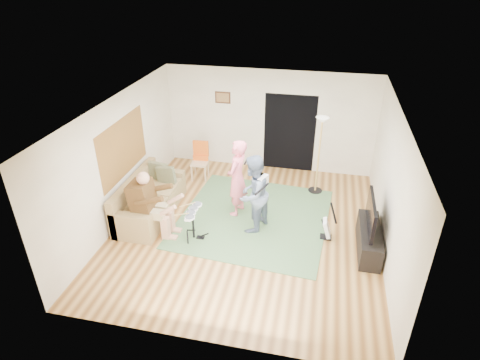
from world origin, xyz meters
name	(u,v)px	position (x,y,z in m)	size (l,w,h in m)	color
floor	(246,228)	(0.00, 0.00, 0.00)	(6.00, 6.00, 0.00)	brown
walls	(247,173)	(0.00, 0.00, 1.35)	(5.50, 6.00, 2.70)	#EFE6CF
ceiling	(248,108)	(0.00, 0.00, 2.70)	(6.00, 6.00, 0.00)	white
window_blinds	(123,148)	(-2.74, 0.20, 1.55)	(2.05, 2.05, 0.00)	olive
doorway	(289,133)	(0.55, 2.99, 1.05)	(2.10, 2.10, 0.00)	black
picture_frame	(223,98)	(-1.25, 2.99, 1.90)	(0.42, 0.03, 0.32)	#3F2314
area_rug	(254,217)	(0.09, 0.43, 0.01)	(3.18, 3.27, 0.02)	#456C41
sofa	(147,202)	(-2.30, 0.09, 0.29)	(0.90, 2.19, 0.88)	#95794A
drummer	(152,210)	(-1.86, -0.56, 0.56)	(0.93, 0.52, 1.43)	#4D3215
drum_kit	(193,226)	(-1.00, -0.56, 0.31)	(0.38, 0.68, 0.70)	black
singer	(237,178)	(-0.33, 0.56, 0.89)	(0.65, 0.42, 1.78)	#EE677E
microphone	(246,161)	(-0.13, 0.56, 1.33)	(0.06, 0.06, 0.24)	black
guitarist	(253,194)	(0.12, 0.03, 0.85)	(0.83, 0.65, 1.70)	slate
guitar_held	(263,182)	(0.32, 0.03, 1.16)	(0.12, 0.60, 0.26)	white
guitar_spare	(327,228)	(1.69, 0.02, 0.25)	(0.31, 0.28, 0.86)	black
torchiere_lamp	(320,142)	(1.37, 1.91, 1.33)	(0.35, 0.35, 1.94)	black
dining_chair	(200,166)	(-1.63, 1.98, 0.35)	(0.45, 0.47, 0.99)	tan
tv_cabinet	(369,239)	(2.50, -0.21, 0.25)	(0.40, 1.40, 0.50)	black
television	(371,214)	(2.45, -0.21, 0.85)	(0.06, 1.17, 0.59)	black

